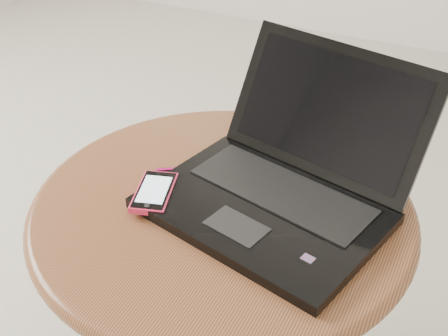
% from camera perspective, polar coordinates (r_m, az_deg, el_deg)
% --- Properties ---
extents(table, '(0.61, 0.61, 0.49)m').
position_cam_1_polar(table, '(1.00, -0.17, -7.94)').
color(table, '#542C19').
rests_on(table, ground).
extents(laptop, '(0.42, 0.42, 0.21)m').
position_cam_1_polar(laptop, '(0.92, 5.65, -1.16)').
color(laptop, black).
rests_on(laptop, table).
extents(phone_black, '(0.10, 0.12, 0.01)m').
position_cam_1_polar(phone_black, '(0.96, -4.79, -1.88)').
color(phone_black, black).
rests_on(phone_black, table).
extents(phone_pink, '(0.08, 0.11, 0.01)m').
position_cam_1_polar(phone_pink, '(0.94, -6.71, -2.33)').
color(phone_pink, '#F62D59').
rests_on(phone_pink, phone_black).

